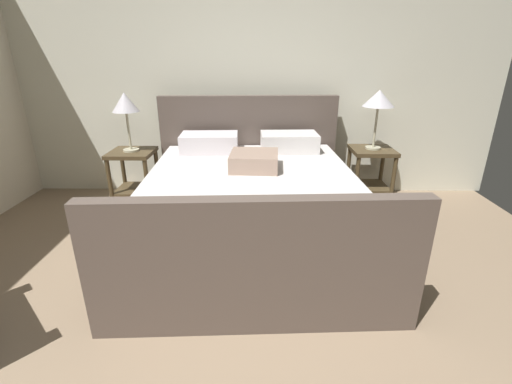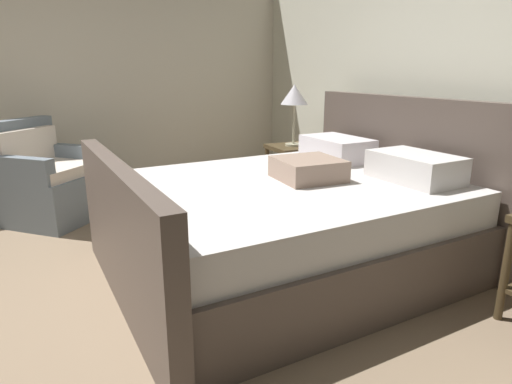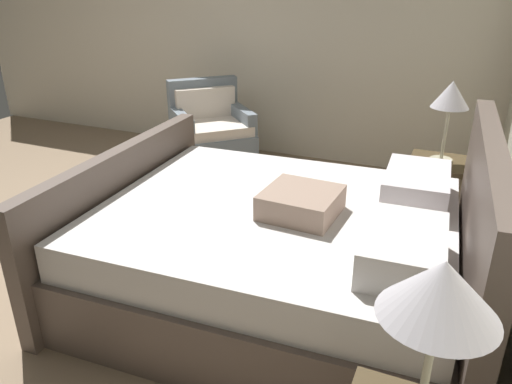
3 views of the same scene
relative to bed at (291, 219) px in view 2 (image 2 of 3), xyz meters
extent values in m
cube|color=beige|center=(0.03, 1.29, 0.91)|extent=(5.37, 0.12, 2.51)
cube|color=brown|center=(0.00, -0.04, -0.15)|extent=(1.88, 2.13, 0.40)
cube|color=brown|center=(-0.05, 1.02, 0.22)|extent=(1.90, 0.20, 1.13)
cube|color=brown|center=(0.06, -1.11, 0.07)|extent=(1.90, 0.20, 0.84)
cube|color=silver|center=(0.00, -0.04, 0.16)|extent=(1.80, 2.06, 0.22)
cube|color=silver|center=(-0.43, 0.67, 0.36)|extent=(0.58, 0.39, 0.18)
cube|color=silver|center=(0.36, 0.72, 0.36)|extent=(0.58, 0.39, 0.18)
cube|color=gray|center=(0.02, 0.11, 0.34)|extent=(0.42, 0.42, 0.14)
cylinder|color=#473922|center=(1.08, 0.70, -0.07)|extent=(0.04, 0.04, 0.56)
cube|color=#473922|center=(-1.26, 0.76, 0.23)|extent=(0.44, 0.44, 0.04)
cube|color=#473922|center=(-1.26, 0.76, -0.17)|extent=(0.40, 0.40, 0.02)
cylinder|color=#473922|center=(-1.45, 0.57, -0.07)|extent=(0.04, 0.04, 0.56)
cylinder|color=#473922|center=(-1.07, 0.57, -0.07)|extent=(0.04, 0.04, 0.56)
cylinder|color=#473922|center=(-1.45, 0.95, -0.07)|extent=(0.04, 0.04, 0.56)
cylinder|color=#473922|center=(-1.07, 0.95, -0.07)|extent=(0.04, 0.04, 0.56)
cylinder|color=#B7B293|center=(-1.26, 0.76, 0.26)|extent=(0.16, 0.16, 0.02)
cylinder|color=#B7B293|center=(-1.26, 0.76, 0.46)|extent=(0.02, 0.02, 0.38)
cone|color=silver|center=(-1.26, 0.76, 0.75)|extent=(0.26, 0.26, 0.19)
cube|color=slate|center=(-1.79, -1.43, -0.14)|extent=(1.02, 1.02, 0.42)
cube|color=beige|center=(-1.79, -1.43, 0.12)|extent=(0.94, 0.94, 0.10)
cube|color=slate|center=(-2.01, -1.65, 0.31)|extent=(0.59, 0.59, 0.48)
cube|color=beige|center=(-1.94, -1.59, 0.29)|extent=(0.50, 0.50, 0.36)
cube|color=slate|center=(-1.57, -1.65, 0.18)|extent=(0.53, 0.53, 0.22)
cube|color=slate|center=(-2.01, -1.22, 0.18)|extent=(0.53, 0.53, 0.22)
camera|label=1|loc=(0.08, -2.79, 1.19)|focal=24.83mm
camera|label=2|loc=(2.41, -1.43, 0.98)|focal=30.56mm
camera|label=3|loc=(2.41, 0.88, 1.50)|focal=34.49mm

